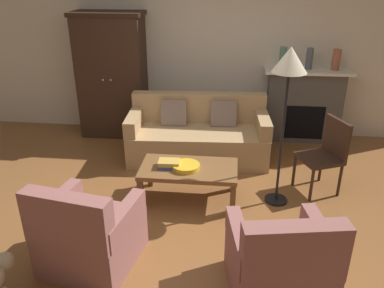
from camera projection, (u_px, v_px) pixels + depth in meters
name	position (u px, v px, depth m)	size (l,w,h in m)	color
ground_plane	(184.00, 216.00, 4.30)	(9.60, 9.60, 0.00)	brown
back_wall	(205.00, 44.00, 6.03)	(7.20, 0.10, 2.80)	silver
fireplace	(303.00, 104.00, 6.00)	(1.26, 0.48, 1.12)	#4C4947
armoire	(112.00, 76.00, 6.06)	(1.06, 0.57, 1.90)	#382319
couch	(198.00, 136.00, 5.51)	(1.97, 0.97, 0.86)	tan
coffee_table	(189.00, 171.00, 4.47)	(1.10, 0.60, 0.42)	brown
fruit_bowl	(186.00, 166.00, 4.40)	(0.31, 0.31, 0.05)	gold
book_stack	(169.00, 164.00, 4.43)	(0.25, 0.18, 0.08)	#38569E
mantel_vase_jade	(283.00, 58.00, 5.73)	(0.10, 0.10, 0.31)	slate
mantel_vase_slate	(309.00, 59.00, 5.69)	(0.10, 0.10, 0.31)	#565B66
mantel_vase_terracotta	(336.00, 60.00, 5.65)	(0.12, 0.12, 0.30)	#A86042
armchair_near_left	(89.00, 235.00, 3.49)	(0.89, 0.89, 0.88)	#935B56
armchair_near_right	(280.00, 264.00, 3.15)	(0.89, 0.89, 0.88)	#935B56
side_chair_wooden	(326.00, 151.00, 4.61)	(0.58, 0.58, 0.90)	#382319
floor_lamp	(289.00, 70.00, 3.94)	(0.36, 0.36, 1.78)	black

